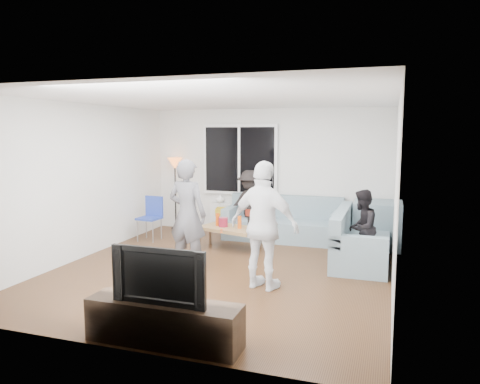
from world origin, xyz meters
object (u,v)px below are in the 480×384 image
(player_left, at_px, (187,215))
(spectator_back, at_px, (250,204))
(spectator_right, at_px, (362,228))
(side_chair, at_px, (149,219))
(floor_lamp, at_px, (175,194))
(sofa_right_section, at_px, (362,236))
(coffee_table, at_px, (230,238))
(sofa_back_section, at_px, (283,219))
(television, at_px, (163,274))
(player_right, at_px, (264,226))
(tv_console, at_px, (164,323))

(player_left, xyz_separation_m, spectator_back, (0.27, 2.39, -0.18))
(spectator_right, height_order, spectator_back, spectator_back)
(side_chair, distance_m, floor_lamp, 1.21)
(sofa_right_section, distance_m, spectator_back, 2.55)
(player_left, bearing_deg, spectator_back, -91.06)
(coffee_table, distance_m, player_left, 1.54)
(sofa_back_section, bearing_deg, floor_lamp, 173.34)
(coffee_table, xyz_separation_m, side_chair, (-1.73, 0.11, 0.23))
(sofa_right_section, distance_m, television, 4.07)
(sofa_back_section, distance_m, side_chair, 2.63)
(floor_lamp, height_order, spectator_back, floor_lamp)
(coffee_table, xyz_separation_m, player_right, (1.16, -1.89, 0.67))
(floor_lamp, relative_size, television, 1.57)
(sofa_right_section, height_order, tv_console, sofa_right_section)
(sofa_back_section, relative_size, spectator_back, 1.68)
(sofa_back_section, xyz_separation_m, tv_console, (-0.10, -4.77, -0.20))
(player_left, height_order, spectator_right, player_left)
(coffee_table, relative_size, side_chair, 1.28)
(sofa_back_section, height_order, player_left, player_left)
(side_chair, relative_size, tv_console, 0.54)
(sofa_back_section, xyz_separation_m, spectator_right, (1.59, -1.30, 0.19))
(player_left, relative_size, spectator_back, 1.26)
(tv_console, bearing_deg, coffee_table, 99.71)
(floor_lamp, xyz_separation_m, player_right, (2.89, -3.15, 0.09))
(sofa_right_section, bearing_deg, spectator_back, 64.17)
(spectator_back, bearing_deg, coffee_table, -86.81)
(sofa_right_section, distance_m, floor_lamp, 4.31)
(coffee_table, height_order, side_chair, side_chair)
(floor_lamp, relative_size, tv_console, 0.97)
(spectator_back, xyz_separation_m, television, (0.59, -4.80, 0.04))
(sofa_right_section, relative_size, spectator_back, 1.46)
(spectator_back, distance_m, tv_console, 4.86)
(coffee_table, relative_size, floor_lamp, 0.71)
(tv_console, bearing_deg, spectator_right, 64.02)
(player_right, bearing_deg, coffee_table, -42.96)
(player_right, height_order, television, player_right)
(spectator_right, bearing_deg, side_chair, -83.12)
(coffee_table, bearing_deg, player_right, -58.40)
(side_chair, height_order, player_left, player_left)
(sofa_back_section, relative_size, sofa_right_section, 1.15)
(side_chair, relative_size, floor_lamp, 0.55)
(coffee_table, xyz_separation_m, floor_lamp, (-1.73, 1.27, 0.58))
(side_chair, distance_m, television, 4.58)
(floor_lamp, height_order, player_left, player_left)
(spectator_right, bearing_deg, player_left, -54.56)
(player_left, bearing_deg, sofa_back_section, -106.89)
(tv_console, bearing_deg, side_chair, 121.39)
(side_chair, height_order, tv_console, side_chair)
(spectator_right, bearing_deg, television, -13.02)
(floor_lamp, bearing_deg, tv_console, -64.81)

